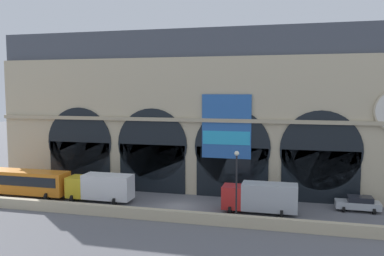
{
  "coord_description": "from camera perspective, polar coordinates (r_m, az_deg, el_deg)",
  "views": [
    {
      "loc": [
        11.63,
        -40.74,
        12.49
      ],
      "look_at": [
        0.11,
        5.0,
        8.03
      ],
      "focal_mm": 37.59,
      "sensor_mm": 36.0,
      "label": 1
    }
  ],
  "objects": [
    {
      "name": "street_lamp_quayside",
      "position": [
        37.75,
        6.33,
        -6.99
      ],
      "size": [
        0.44,
        0.44,
        6.9
      ],
      "color": "black",
      "rests_on": "ground"
    },
    {
      "name": "station_building",
      "position": [
        49.63,
        0.6,
        2.06
      ],
      "size": [
        50.9,
        5.29,
        19.75
      ],
      "color": "#BCAD8C",
      "rests_on": "ground"
    },
    {
      "name": "quay_parapet_wall",
      "position": [
        39.45,
        -3.79,
        -12.25
      ],
      "size": [
        90.0,
        0.7,
        1.07
      ],
      "primitive_type": "cube",
      "color": "#BCAD8C",
      "rests_on": "ground"
    },
    {
      "name": "box_truck_midwest",
      "position": [
        46.6,
        -12.83,
        -8.12
      ],
      "size": [
        7.5,
        2.91,
        3.12
      ],
      "color": "gold",
      "rests_on": "ground"
    },
    {
      "name": "car_east",
      "position": [
        45.68,
        22.51,
        -9.84
      ],
      "size": [
        4.4,
        2.22,
        1.55
      ],
      "color": "#ADB2B7",
      "rests_on": "ground"
    },
    {
      "name": "ground_plane",
      "position": [
        44.17,
        -1.76,
        -11.03
      ],
      "size": [
        200.0,
        200.0,
        0.0
      ],
      "primitive_type": "plane",
      "color": "slate"
    },
    {
      "name": "box_truck_mideast",
      "position": [
        41.81,
        9.7,
        -9.63
      ],
      "size": [
        7.5,
        2.91,
        3.12
      ],
      "color": "red",
      "rests_on": "ground"
    },
    {
      "name": "bus_west",
      "position": [
        51.44,
        -22.8,
        -7.04
      ],
      "size": [
        11.0,
        3.25,
        3.1
      ],
      "color": "orange",
      "rests_on": "ground"
    }
  ]
}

